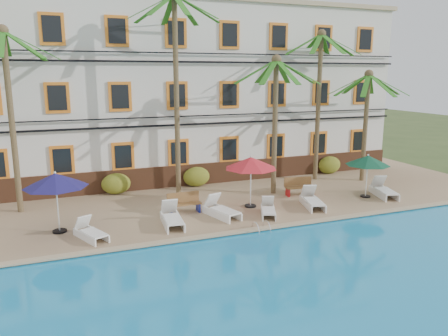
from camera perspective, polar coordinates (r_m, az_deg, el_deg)
name	(u,v)px	position (r m, az deg, el deg)	size (l,w,h in m)	color
ground	(257,227)	(18.79, 4.37, -7.70)	(100.00, 100.00, 0.00)	#384C23
pool_deck	(217,195)	(23.15, -0.97, -3.49)	(30.00, 12.00, 0.25)	tan
swimming_pool	(366,304)	(13.35, 18.01, -16.54)	(26.00, 12.00, 0.20)	#1A8CC9
pool_coping	(267,228)	(17.94, 5.64, -7.76)	(30.00, 0.35, 0.06)	tan
hotel_building	(188,91)	(27.03, -4.74, 10.02)	(25.40, 6.44, 10.22)	silver
palm_a	(9,95)	(21.15, -26.27, 8.53)	(4.43, 4.43, 8.16)	brown
palm_b	(176,71)	(21.50, -6.30, 12.46)	(4.43, 4.43, 9.98)	brown
palm_c	(275,105)	(22.36, 6.72, 8.20)	(4.43, 4.43, 7.07)	brown
palm_d	(319,86)	(25.88, 12.33, 10.45)	(4.43, 4.43, 8.57)	brown
palm_e	(367,109)	(26.34, 18.12, 7.37)	(4.43, 4.43, 6.37)	brown
shrub_left	(116,184)	(23.35, -13.92, -2.01)	(1.50, 0.90, 1.10)	#225618
shrub_mid	(196,177)	(24.25, -3.62, -1.14)	(1.50, 0.90, 1.10)	#225618
shrub_right	(329,165)	(28.08, 13.60, 0.38)	(1.50, 0.90, 1.10)	#225618
umbrella_blue	(55,181)	(18.07, -21.15, -1.54)	(2.47, 2.47, 2.47)	black
umbrella_red	(251,163)	(20.18, 3.53, 0.63)	(2.46, 2.46, 2.46)	black
umbrella_green	(368,161)	(22.98, 18.27, 0.93)	(2.21, 2.21, 2.22)	black
lounger_a	(90,232)	(17.48, -17.05, -7.99)	(1.25, 1.84, 0.82)	white
lounger_b	(172,218)	(18.27, -6.81, -6.46)	(0.92, 2.12, 0.98)	white
lounger_c	(221,210)	(19.21, -0.40, -5.46)	(1.25, 2.13, 0.95)	white
lounger_d	(268,210)	(19.48, 5.80, -5.44)	(1.22, 1.77, 0.79)	white
lounger_e	(312,200)	(20.99, 11.46, -4.17)	(1.23, 2.14, 0.95)	white
lounger_f	(384,190)	(23.77, 20.12, -2.73)	(1.30, 2.20, 0.98)	white
bench_left	(184,203)	(19.75, -5.26, -4.53)	(1.51, 0.51, 0.93)	olive
bench_right	(299,186)	(22.84, 9.79, -2.34)	(1.55, 0.67, 0.93)	olive
pool_ladder	(261,230)	(17.74, 4.87, -8.09)	(0.54, 0.74, 0.74)	silver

